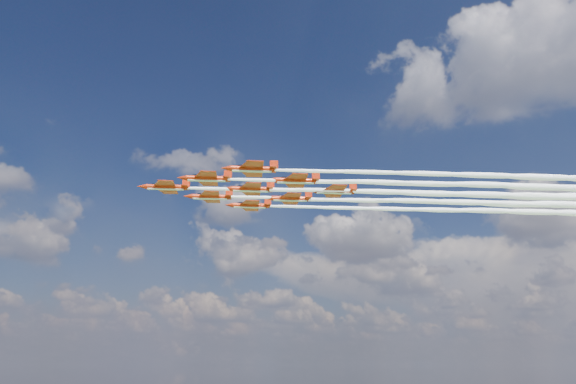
{
  "coord_description": "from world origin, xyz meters",
  "views": [
    {
      "loc": [
        84.19,
        -93.18,
        40.52
      ],
      "look_at": [
        6.92,
        6.04,
        79.4
      ],
      "focal_mm": 35.0,
      "sensor_mm": 36.0,
      "label": 1
    }
  ],
  "objects": [
    {
      "name": "jet_row2_port",
      "position": [
        31.58,
        23.43,
        80.99
      ],
      "size": [
        79.05,
        72.61,
        3.05
      ],
      "rotation": [
        0.0,
        0.0,
        0.74
      ],
      "color": "#AC2209"
    },
    {
      "name": "jet_tail",
      "position": [
        49.0,
        49.26,
        80.99
      ],
      "size": [
        79.05,
        72.61,
        3.05
      ],
      "rotation": [
        0.0,
        0.0,
        0.74
      ],
      "color": "#AC2209"
    },
    {
      "name": "jet_row4_starb",
      "position": [
        36.64,
        47.8,
        80.99
      ],
      "size": [
        79.05,
        72.61,
        3.05
      ],
      "rotation": [
        0.0,
        0.0,
        0.74
      ],
      "color": "#AC2209"
    },
    {
      "name": "jet_lead",
      "position": [
        19.22,
        21.98,
        80.99
      ],
      "size": [
        79.05,
        72.61,
        3.05
      ],
      "rotation": [
        0.0,
        0.0,
        0.74
      ],
      "color": "#AC2209"
    },
    {
      "name": "jet_row4_port",
      "position": [
        46.47,
        37.07,
        80.99
      ],
      "size": [
        79.05,
        72.61,
        3.05
      ],
      "rotation": [
        0.0,
        0.0,
        0.74
      ],
      "color": "#AC2209"
    },
    {
      "name": "jet_row3_centre",
      "position": [
        34.11,
        35.62,
        80.99
      ],
      "size": [
        79.05,
        72.61,
        3.05
      ],
      "rotation": [
        0.0,
        0.0,
        0.74
      ],
      "color": "#AC2209"
    },
    {
      "name": "jet_row3_starb",
      "position": [
        24.28,
        46.35,
        80.99
      ],
      "size": [
        79.05,
        72.61,
        3.05
      ],
      "rotation": [
        0.0,
        0.0,
        0.74
      ],
      "color": "#AC2209"
    },
    {
      "name": "jet_row3_port",
      "position": [
        43.93,
        24.89,
        80.99
      ],
      "size": [
        79.05,
        72.61,
        3.05
      ],
      "rotation": [
        0.0,
        0.0,
        0.74
      ],
      "color": "#AC2209"
    },
    {
      "name": "jet_row2_starb",
      "position": [
        21.75,
        34.16,
        80.99
      ],
      "size": [
        79.05,
        72.61,
        3.05
      ],
      "rotation": [
        0.0,
        0.0,
        0.74
      ],
      "color": "#AC2209"
    }
  ]
}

